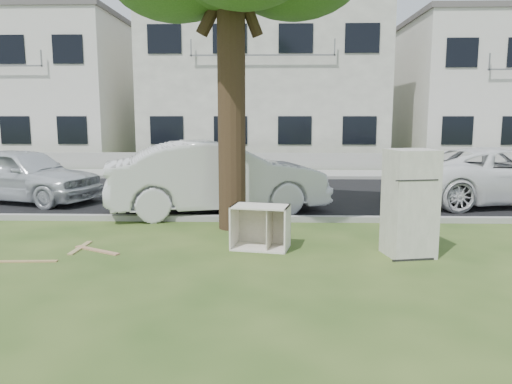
{
  "coord_description": "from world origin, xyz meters",
  "views": [
    {
      "loc": [
        0.37,
        -8.0,
        2.26
      ],
      "look_at": [
        0.11,
        0.6,
        0.92
      ],
      "focal_mm": 35.0,
      "sensor_mm": 36.0,
      "label": 1
    }
  ],
  "objects_px": {
    "car_left": "(22,175)",
    "car_right": "(503,176)",
    "fridge": "(410,203)",
    "car_center": "(217,177)",
    "cabinet": "(261,227)"
  },
  "relations": [
    {
      "from": "fridge",
      "to": "car_center",
      "type": "relative_size",
      "value": 0.34
    },
    {
      "from": "cabinet",
      "to": "car_center",
      "type": "xyz_separation_m",
      "value": [
        -1.07,
        3.12,
        0.46
      ]
    },
    {
      "from": "cabinet",
      "to": "car_center",
      "type": "height_order",
      "value": "car_center"
    },
    {
      "from": "car_right",
      "to": "car_center",
      "type": "bearing_deg",
      "value": 91.91
    },
    {
      "from": "car_right",
      "to": "car_left",
      "type": "bearing_deg",
      "value": 81.21
    },
    {
      "from": "fridge",
      "to": "cabinet",
      "type": "relative_size",
      "value": 1.81
    },
    {
      "from": "car_left",
      "to": "car_right",
      "type": "bearing_deg",
      "value": -72.37
    },
    {
      "from": "cabinet",
      "to": "car_right",
      "type": "height_order",
      "value": "car_right"
    },
    {
      "from": "car_center",
      "to": "car_left",
      "type": "xyz_separation_m",
      "value": [
        -5.25,
        1.31,
        -0.12
      ]
    },
    {
      "from": "car_center",
      "to": "car_right",
      "type": "height_order",
      "value": "car_center"
    },
    {
      "from": "cabinet",
      "to": "car_center",
      "type": "bearing_deg",
      "value": 119.88
    },
    {
      "from": "fridge",
      "to": "cabinet",
      "type": "height_order",
      "value": "fridge"
    },
    {
      "from": "car_left",
      "to": "fridge",
      "type": "bearing_deg",
      "value": -101.61
    },
    {
      "from": "car_right",
      "to": "cabinet",
      "type": "bearing_deg",
      "value": 117.38
    },
    {
      "from": "fridge",
      "to": "cabinet",
      "type": "xyz_separation_m",
      "value": [
        -2.4,
        0.35,
        -0.49
      ]
    }
  ]
}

